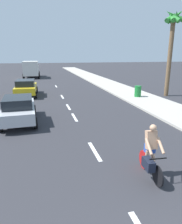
{
  "coord_description": "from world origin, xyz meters",
  "views": [
    {
      "loc": [
        -2.08,
        -1.01,
        3.94
      ],
      "look_at": [
        0.39,
        8.76,
        1.1
      ],
      "focal_mm": 32.98,
      "sensor_mm": 36.0,
      "label": 1
    }
  ],
  "objects_px": {
    "parked_car_silver": "(19,109)",
    "parked_car_yellow": "(26,87)",
    "delivery_truck": "(31,69)",
    "trash_bin_far": "(138,91)",
    "cyclist": "(150,154)",
    "palm_tree_mid": "(172,31)"
  },
  "relations": [
    {
      "from": "cyclist",
      "to": "parked_car_silver",
      "type": "height_order",
      "value": "cyclist"
    },
    {
      "from": "delivery_truck",
      "to": "trash_bin_far",
      "type": "height_order",
      "value": "delivery_truck"
    },
    {
      "from": "cyclist",
      "to": "parked_car_yellow",
      "type": "xyz_separation_m",
      "value": [
        -4.6,
        15.53,
        0.01
      ]
    },
    {
      "from": "parked_car_silver",
      "to": "parked_car_yellow",
      "type": "distance_m",
      "value": 8.48
    },
    {
      "from": "delivery_truck",
      "to": "palm_tree_mid",
      "type": "xyz_separation_m",
      "value": [
        13.17,
        -20.12,
        4.43
      ]
    },
    {
      "from": "parked_car_yellow",
      "to": "delivery_truck",
      "type": "relative_size",
      "value": 0.72
    },
    {
      "from": "cyclist",
      "to": "palm_tree_mid",
      "type": "xyz_separation_m",
      "value": [
        8.7,
        12.11,
        5.11
      ]
    },
    {
      "from": "delivery_truck",
      "to": "trash_bin_far",
      "type": "xyz_separation_m",
      "value": [
        9.95,
        -20.44,
        -0.87
      ]
    },
    {
      "from": "trash_bin_far",
      "to": "parked_car_silver",
      "type": "bearing_deg",
      "value": -154.79
    },
    {
      "from": "palm_tree_mid",
      "to": "trash_bin_far",
      "type": "relative_size",
      "value": 8.0
    },
    {
      "from": "cyclist",
      "to": "delivery_truck",
      "type": "xyz_separation_m",
      "value": [
        -4.47,
        32.23,
        0.67
      ]
    },
    {
      "from": "cyclist",
      "to": "parked_car_silver",
      "type": "relative_size",
      "value": 0.42
    },
    {
      "from": "cyclist",
      "to": "trash_bin_far",
      "type": "relative_size",
      "value": 1.83
    },
    {
      "from": "cyclist",
      "to": "palm_tree_mid",
      "type": "relative_size",
      "value": 0.23
    },
    {
      "from": "parked_car_silver",
      "to": "trash_bin_far",
      "type": "relative_size",
      "value": 4.34
    },
    {
      "from": "delivery_truck",
      "to": "trash_bin_far",
      "type": "bearing_deg",
      "value": -62.78
    },
    {
      "from": "parked_car_yellow",
      "to": "trash_bin_far",
      "type": "height_order",
      "value": "parked_car_yellow"
    },
    {
      "from": "parked_car_silver",
      "to": "trash_bin_far",
      "type": "distance_m",
      "value": 11.14
    },
    {
      "from": "cyclist",
      "to": "delivery_truck",
      "type": "distance_m",
      "value": 32.55
    },
    {
      "from": "parked_car_silver",
      "to": "delivery_truck",
      "type": "bearing_deg",
      "value": 87.63
    },
    {
      "from": "parked_car_silver",
      "to": "delivery_truck",
      "type": "xyz_separation_m",
      "value": [
        0.13,
        25.18,
        0.67
      ]
    },
    {
      "from": "palm_tree_mid",
      "to": "parked_car_silver",
      "type": "bearing_deg",
      "value": -159.16
    }
  ]
}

